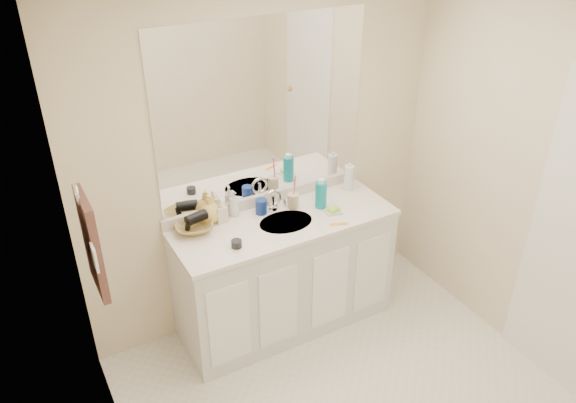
# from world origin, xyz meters

# --- Properties ---
(ceiling) EXTENTS (2.60, 2.60, 0.02)m
(ceiling) POSITION_xyz_m (0.00, 0.00, 2.40)
(ceiling) COLOR white
(ceiling) RESTS_ON wall_back
(wall_back) EXTENTS (2.60, 0.02, 2.40)m
(wall_back) POSITION_xyz_m (0.00, 1.30, 1.20)
(wall_back) COLOR beige
(wall_back) RESTS_ON floor
(wall_left) EXTENTS (0.02, 2.60, 2.40)m
(wall_left) POSITION_xyz_m (-1.30, 0.00, 1.20)
(wall_left) COLOR beige
(wall_left) RESTS_ON floor
(wall_right) EXTENTS (0.02, 2.60, 2.40)m
(wall_right) POSITION_xyz_m (1.30, 0.00, 1.20)
(wall_right) COLOR beige
(wall_right) RESTS_ON floor
(vanity_cabinet) EXTENTS (1.50, 0.55, 0.85)m
(vanity_cabinet) POSITION_xyz_m (0.00, 1.02, 0.42)
(vanity_cabinet) COLOR silver
(vanity_cabinet) RESTS_ON floor
(countertop) EXTENTS (1.52, 0.57, 0.03)m
(countertop) POSITION_xyz_m (0.00, 1.02, 0.86)
(countertop) COLOR white
(countertop) RESTS_ON vanity_cabinet
(backsplash) EXTENTS (1.52, 0.03, 0.08)m
(backsplash) POSITION_xyz_m (0.00, 1.29, 0.92)
(backsplash) COLOR beige
(backsplash) RESTS_ON countertop
(sink_basin) EXTENTS (0.37, 0.37, 0.02)m
(sink_basin) POSITION_xyz_m (0.00, 1.00, 0.87)
(sink_basin) COLOR beige
(sink_basin) RESTS_ON countertop
(faucet) EXTENTS (0.02, 0.02, 0.11)m
(faucet) POSITION_xyz_m (0.00, 1.18, 0.94)
(faucet) COLOR silver
(faucet) RESTS_ON countertop
(mirror) EXTENTS (1.48, 0.01, 1.20)m
(mirror) POSITION_xyz_m (0.00, 1.29, 1.56)
(mirror) COLOR white
(mirror) RESTS_ON wall_back
(blue_mug) EXTENTS (0.09, 0.09, 0.11)m
(blue_mug) POSITION_xyz_m (-0.09, 1.18, 0.93)
(blue_mug) COLOR navy
(blue_mug) RESTS_ON countertop
(tan_cup) EXTENTS (0.09, 0.09, 0.11)m
(tan_cup) POSITION_xyz_m (0.13, 1.14, 0.93)
(tan_cup) COLOR #C3B18A
(tan_cup) RESTS_ON countertop
(toothbrush) EXTENTS (0.01, 0.04, 0.21)m
(toothbrush) POSITION_xyz_m (0.14, 1.14, 1.03)
(toothbrush) COLOR #F74181
(toothbrush) RESTS_ON tan_cup
(mouthwash_bottle) EXTENTS (0.11, 0.11, 0.19)m
(mouthwash_bottle) POSITION_xyz_m (0.31, 1.06, 0.97)
(mouthwash_bottle) COLOR #0C8895
(mouthwash_bottle) RESTS_ON countertop
(clear_pump_bottle) EXTENTS (0.07, 0.07, 0.19)m
(clear_pump_bottle) POSITION_xyz_m (0.62, 1.18, 0.97)
(clear_pump_bottle) COLOR silver
(clear_pump_bottle) RESTS_ON countertop
(soap_dish) EXTENTS (0.13, 0.11, 0.01)m
(soap_dish) POSITION_xyz_m (0.34, 0.95, 0.89)
(soap_dish) COLOR silver
(soap_dish) RESTS_ON countertop
(green_soap) EXTENTS (0.08, 0.06, 0.03)m
(green_soap) POSITION_xyz_m (0.34, 0.95, 0.90)
(green_soap) COLOR #9EE437
(green_soap) RESTS_ON soap_dish
(orange_comb) EXTENTS (0.12, 0.07, 0.00)m
(orange_comb) POSITION_xyz_m (0.29, 0.81, 0.88)
(orange_comb) COLOR orange
(orange_comb) RESTS_ON countertop
(dark_jar) EXTENTS (0.08, 0.08, 0.05)m
(dark_jar) POSITION_xyz_m (-0.41, 0.90, 0.90)
(dark_jar) COLOR black
(dark_jar) RESTS_ON countertop
(soap_bottle_white) EXTENTS (0.08, 0.08, 0.18)m
(soap_bottle_white) POSITION_xyz_m (-0.26, 1.25, 0.97)
(soap_bottle_white) COLOR silver
(soap_bottle_white) RESTS_ON countertop
(soap_bottle_cream) EXTENTS (0.08, 0.08, 0.17)m
(soap_bottle_cream) POSITION_xyz_m (-0.37, 1.22, 0.96)
(soap_bottle_cream) COLOR beige
(soap_bottle_cream) RESTS_ON countertop
(soap_bottle_yellow) EXTENTS (0.20, 0.20, 0.19)m
(soap_bottle_yellow) POSITION_xyz_m (-0.43, 1.25, 0.98)
(soap_bottle_yellow) COLOR #E1B957
(soap_bottle_yellow) RESTS_ON countertop
(wicker_basket) EXTENTS (0.30, 0.30, 0.06)m
(wicker_basket) POSITION_xyz_m (-0.57, 1.20, 0.91)
(wicker_basket) COLOR olive
(wicker_basket) RESTS_ON countertop
(hair_dryer) EXTENTS (0.15, 0.10, 0.07)m
(hair_dryer) POSITION_xyz_m (-0.55, 1.20, 0.97)
(hair_dryer) COLOR black
(hair_dryer) RESTS_ON wicker_basket
(towel_ring) EXTENTS (0.01, 0.11, 0.11)m
(towel_ring) POSITION_xyz_m (-1.27, 0.77, 1.55)
(towel_ring) COLOR silver
(towel_ring) RESTS_ON wall_left
(hand_towel) EXTENTS (0.04, 0.32, 0.55)m
(hand_towel) POSITION_xyz_m (-1.25, 0.77, 1.25)
(hand_towel) COLOR #3C2420
(hand_towel) RESTS_ON towel_ring
(switch_plate) EXTENTS (0.01, 0.08, 0.13)m
(switch_plate) POSITION_xyz_m (-1.27, 0.57, 1.30)
(switch_plate) COLOR white
(switch_plate) RESTS_ON wall_left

